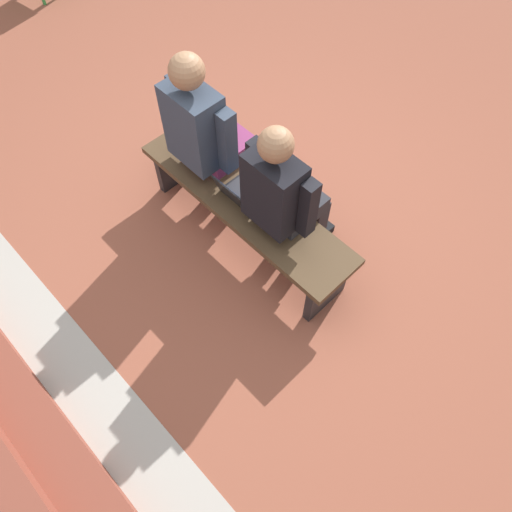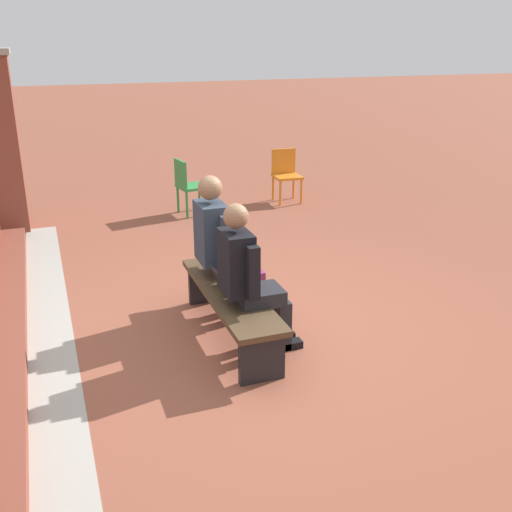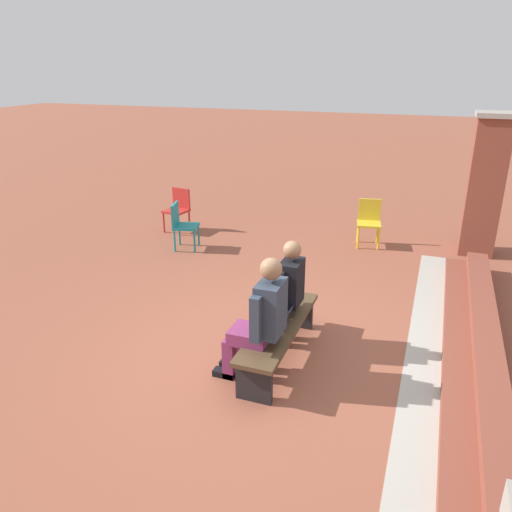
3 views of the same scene
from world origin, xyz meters
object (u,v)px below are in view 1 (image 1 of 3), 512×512
bench (245,208)px  person_student (285,195)px  person_adult (209,132)px  laptop (241,194)px

bench → person_student: person_student is taller
bench → person_student: size_ratio=1.35×
person_student → person_adult: 0.74m
bench → person_student: bearing=-167.6°
person_adult → laptop: (-0.41, 0.08, -0.24)m
bench → laptop: 0.15m
person_student → person_adult: bearing=-0.3°
person_student → person_adult: size_ratio=0.95×
bench → laptop: bearing=27.7°
person_student → laptop: bearing=13.6°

